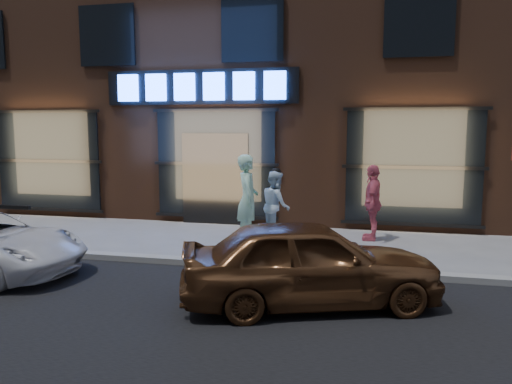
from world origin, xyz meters
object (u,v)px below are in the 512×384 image
passerby (373,203)px  man_bowtie (248,199)px  man_cap (276,205)px  gold_sedan (310,262)px

passerby → man_bowtie: bearing=-68.5°
man_cap → passerby: (2.16, 0.40, 0.07)m
man_bowtie → gold_sedan: (1.80, -3.58, -0.35)m
man_bowtie → passerby: man_bowtie is taller
man_bowtie → gold_sedan: bearing=-172.2°
passerby → gold_sedan: size_ratio=0.46×
man_bowtie → gold_sedan: 4.02m
man_bowtie → passerby: (2.70, 0.92, -0.12)m
man_bowtie → man_cap: size_ratio=1.24×
man_bowtie → passerby: bearing=-90.0°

